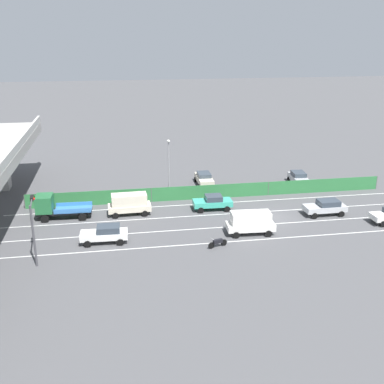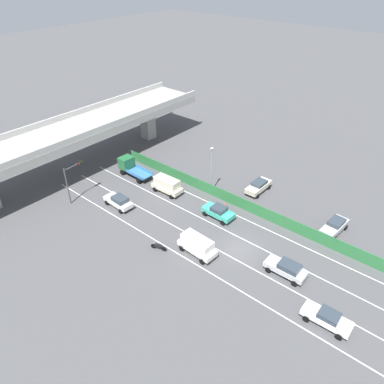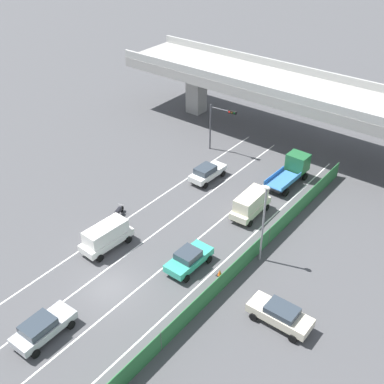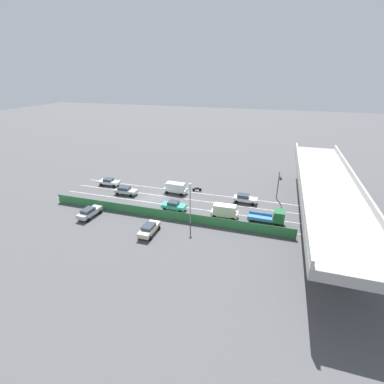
{
  "view_description": "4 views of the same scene",
  "coord_description": "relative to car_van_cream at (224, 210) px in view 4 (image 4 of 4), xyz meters",
  "views": [
    {
      "loc": [
        -43.98,
        15.76,
        18.67
      ],
      "look_at": [
        2.49,
        7.99,
        2.45
      ],
      "focal_mm": 43.87,
      "sensor_mm": 36.0,
      "label": 1
    },
    {
      "loc": [
        -28.14,
        -16.62,
        28.9
      ],
      "look_at": [
        2.88,
        9.59,
        2.4
      ],
      "focal_mm": 34.58,
      "sensor_mm": 36.0,
      "label": 2
    },
    {
      "loc": [
        21.62,
        -17.65,
        26.74
      ],
      "look_at": [
        -1.36,
        11.97,
        2.0
      ],
      "focal_mm": 45.82,
      "sensor_mm": 36.0,
      "label": 3
    },
    {
      "loc": [
        44.66,
        21.84,
        22.59
      ],
      "look_at": [
        -1.08,
        7.54,
        1.92
      ],
      "focal_mm": 26.11,
      "sensor_mm": 36.0,
      "label": 4
    }
  ],
  "objects": [
    {
      "name": "elevated_overpass",
      "position": [
        -3.35,
        15.36,
        4.66
      ],
      "size": [
        45.69,
        8.45,
        7.68
      ],
      "color": "#A09E99",
      "rests_on": "ground"
    },
    {
      "name": "lane_line_right_edge",
      "position": [
        1.83,
        -9.63,
        -1.28
      ],
      "size": [
        0.14,
        45.99,
        0.01
      ],
      "primitive_type": "cube",
      "color": "silver",
      "rests_on": "ground"
    },
    {
      "name": "car_sedan_silver",
      "position": [
        -3.53,
        -20.68,
        -0.37
      ],
      "size": [
        2.1,
        4.48,
        1.62
      ],
      "color": "#B7BABC",
      "rests_on": "ground"
    },
    {
      "name": "lane_line_left_edge",
      "position": [
        -8.54,
        -9.63,
        -1.28
      ],
      "size": [
        0.14,
        45.99,
        0.01
      ],
      "primitive_type": "cube",
      "color": "silver",
      "rests_on": "ground"
    },
    {
      "name": "green_fence",
      "position": [
        3.53,
        -9.63,
        -0.45
      ],
      "size": [
        0.1,
        42.09,
        1.67
      ],
      "color": "#2D753D",
      "rests_on": "ground"
    },
    {
      "name": "motorcycle",
      "position": [
        -9.45,
        -7.58,
        -0.82
      ],
      "size": [
        0.83,
        1.88,
        0.93
      ],
      "color": "black",
      "rests_on": "ground"
    },
    {
      "name": "car_taxi_teal",
      "position": [
        -0.04,
        -9.09,
        -0.39
      ],
      "size": [
        2.12,
        4.28,
        1.64
      ],
      "color": "teal",
      "rests_on": "ground"
    },
    {
      "name": "parked_sedan_cream",
      "position": [
        8.59,
        -9.79,
        -0.37
      ],
      "size": [
        4.58,
        2.01,
        1.61
      ],
      "color": "beige",
      "rests_on": "ground"
    },
    {
      "name": "traffic_light",
      "position": [
        -9.43,
        8.26,
        2.56
      ],
      "size": [
        3.25,
        0.54,
        5.44
      ],
      "color": "#47474C",
      "rests_on": "ground"
    },
    {
      "name": "ground_plane",
      "position": [
        -3.35,
        -14.63,
        -1.28
      ],
      "size": [
        300.0,
        300.0,
        0.0
      ],
      "primitive_type": "plane",
      "color": "#4C4C4F"
    },
    {
      "name": "lane_line_mid_right",
      "position": [
        -1.63,
        -9.63,
        -1.28
      ],
      "size": [
        0.14,
        45.99,
        0.01
      ],
      "primitive_type": "cube",
      "color": "silver",
      "rests_on": "ground"
    },
    {
      "name": "car_hatchback_white",
      "position": [
        -6.75,
        2.5,
        -0.37
      ],
      "size": [
        2.05,
        4.39,
        1.66
      ],
      "color": "silver",
      "rests_on": "ground"
    },
    {
      "name": "street_lamp",
      "position": [
        3.96,
        -4.76,
        3.05
      ],
      "size": [
        0.6,
        0.36,
        7.13
      ],
      "color": "gray",
      "rests_on": "ground"
    },
    {
      "name": "lane_line_mid_left",
      "position": [
        -5.08,
        -9.63,
        -1.28
      ],
      "size": [
        0.14,
        45.99,
        0.01
      ],
      "primitive_type": "cube",
      "color": "silver",
      "rests_on": "ground"
    },
    {
      "name": "flatbed_truck_blue",
      "position": [
        0.15,
        7.85,
        0.05
      ],
      "size": [
        2.45,
        5.66,
        2.59
      ],
      "color": "black",
      "rests_on": "ground"
    },
    {
      "name": "parked_wagon_silver",
      "position": [
        6.65,
        -21.71,
        -0.36
      ],
      "size": [
        4.67,
        2.22,
        1.66
      ],
      "color": "#B2B5B7",
      "rests_on": "ground"
    },
    {
      "name": "car_sedan_white",
      "position": [
        -6.77,
        -26.52,
        -0.42
      ],
      "size": [
        2.05,
        4.56,
        1.55
      ],
      "color": "white",
      "rests_on": "ground"
    },
    {
      "name": "car_van_cream",
      "position": [
        0.0,
        0.0,
        0.0
      ],
      "size": [
        2.15,
        4.58,
        2.28
      ],
      "color": "beige",
      "rests_on": "ground"
    },
    {
      "name": "car_van_white",
      "position": [
        -7.04,
        -11.35,
        -0.03
      ],
      "size": [
        2.26,
        4.72,
        2.22
      ],
      "color": "silver",
      "rests_on": "ground"
    },
    {
      "name": "traffic_cone",
      "position": [
        2.48,
        -8.37,
        -1.0
      ],
      "size": [
        0.47,
        0.47,
        0.6
      ],
      "color": "orange",
      "rests_on": "ground"
    }
  ]
}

